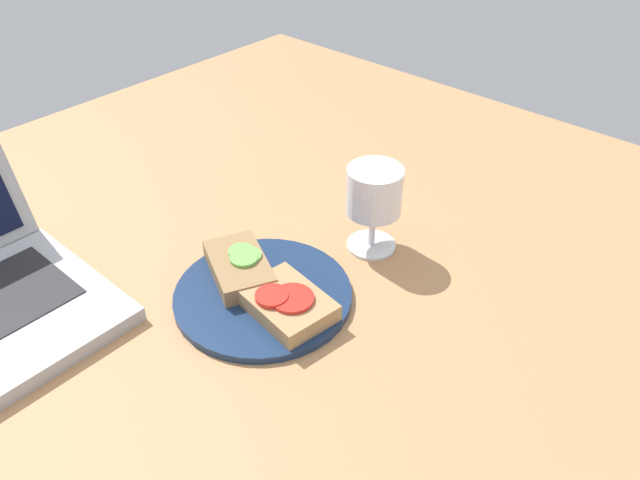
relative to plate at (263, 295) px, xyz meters
The scene contains 5 objects.
wooden_table 3.28cm from the plate, 50.47° to the right, with size 140.00×140.00×3.00cm, color #B27F51.
plate is the anchor object (origin of this frame).
sandwich_with_tomato 4.95cm from the plate, 95.52° to the right, with size 9.16×11.71×2.81cm.
sandwich_with_cucumber 4.96cm from the plate, 84.47° to the left, with size 10.91×12.89×2.83cm.
wine_glass 19.33cm from the plate, 11.10° to the right, with size 7.38×7.38×12.16cm.
Camera 1 is at (-39.99, -41.70, 55.08)cm, focal length 35.00 mm.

